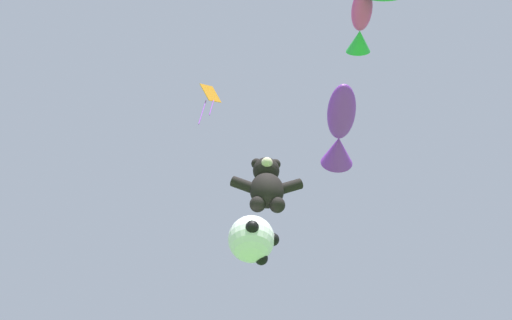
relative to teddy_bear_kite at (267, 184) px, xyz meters
name	(u,v)px	position (x,y,z in m)	size (l,w,h in m)	color
teddy_bear_kite	(267,184)	(0.00, 0.00, 0.00)	(1.73, 0.76, 1.75)	black
soccer_ball_kite	(252,239)	(-0.33, 0.20, -1.49)	(1.06, 1.05, 0.97)	white
fish_kite_violet	(339,132)	(2.00, -0.39, 1.76)	(1.10, 2.55, 0.91)	purple
fish_kite_magenta	(360,26)	(2.02, -3.08, 2.15)	(0.71, 1.46, 0.58)	#E53F9E
diamond_kite	(210,97)	(-1.86, 0.30, 4.78)	(0.76, 0.73, 2.72)	orange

